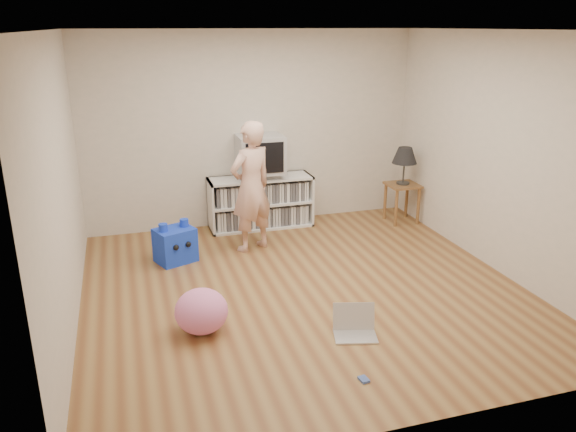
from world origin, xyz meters
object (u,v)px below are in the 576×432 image
(laptop, at_px, (354,326))
(plush_blue, at_px, (175,244))
(side_table, at_px, (402,193))
(table_lamp, at_px, (405,156))
(crt_tv, at_px, (260,154))
(person, at_px, (251,187))
(media_unit, at_px, (260,202))
(plush_pink, at_px, (201,311))
(dvd_deck, at_px, (260,175))

(laptop, xyz_separation_m, plush_blue, (-1.36, 2.12, 0.14))
(side_table, xyz_separation_m, table_lamp, (0.00, 0.00, 0.53))
(crt_tv, bearing_deg, person, -111.69)
(media_unit, distance_m, plush_blue, 1.55)
(crt_tv, distance_m, plush_pink, 2.96)
(person, relative_size, plush_blue, 3.05)
(person, xyz_separation_m, plush_pink, (-0.89, -1.81, -0.59))
(laptop, bearing_deg, person, 115.48)
(laptop, bearing_deg, plush_pink, 176.71)
(crt_tv, relative_size, side_table, 1.09)
(laptop, relative_size, plush_pink, 0.92)
(media_unit, xyz_separation_m, side_table, (1.95, -0.39, 0.07))
(table_lamp, relative_size, person, 0.32)
(crt_tv, relative_size, plush_pink, 1.25)
(dvd_deck, height_order, crt_tv, crt_tv)
(dvd_deck, height_order, laptop, dvd_deck)
(person, bearing_deg, plush_pink, 38.73)
(table_lamp, distance_m, plush_blue, 3.32)
(media_unit, relative_size, crt_tv, 2.33)
(dvd_deck, relative_size, person, 0.28)
(laptop, bearing_deg, plush_blue, 137.73)
(crt_tv, bearing_deg, side_table, -10.67)
(laptop, xyz_separation_m, plush_pink, (-1.31, 0.43, 0.13))
(table_lamp, bearing_deg, person, -169.84)
(media_unit, distance_m, side_table, 1.98)
(table_lamp, bearing_deg, side_table, 0.00)
(crt_tv, height_order, plush_blue, crt_tv)
(person, height_order, plush_blue, person)
(laptop, bearing_deg, crt_tv, 107.04)
(plush_blue, distance_m, plush_pink, 1.69)
(person, bearing_deg, media_unit, -136.13)
(side_table, bearing_deg, media_unit, 168.79)
(table_lamp, bearing_deg, laptop, -124.82)
(dvd_deck, bearing_deg, table_lamp, -10.77)
(dvd_deck, height_order, person, person)
(table_lamp, bearing_deg, plush_pink, -144.93)
(crt_tv, distance_m, table_lamp, 1.98)
(table_lamp, height_order, plush_blue, table_lamp)
(media_unit, distance_m, table_lamp, 2.07)
(person, bearing_deg, laptop, 75.58)
(side_table, xyz_separation_m, plush_blue, (-3.20, -0.52, -0.21))
(crt_tv, xyz_separation_m, plush_blue, (-1.26, -0.89, -0.81))
(side_table, distance_m, plush_pink, 3.85)
(crt_tv, relative_size, table_lamp, 1.17)
(media_unit, xyz_separation_m, dvd_deck, (-0.00, -0.02, 0.39))
(table_lamp, distance_m, laptop, 3.33)
(dvd_deck, height_order, table_lamp, table_lamp)
(table_lamp, height_order, person, person)
(dvd_deck, distance_m, plush_blue, 1.63)
(person, bearing_deg, side_table, 165.24)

